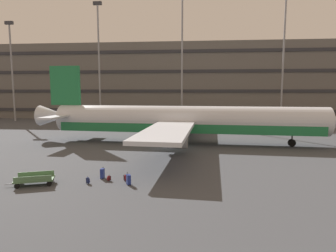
% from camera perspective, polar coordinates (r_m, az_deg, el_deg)
% --- Properties ---
extents(ground_plane, '(600.00, 600.00, 0.00)m').
position_cam_1_polar(ground_plane, '(34.03, -0.11, -4.35)').
color(ground_plane, '#424449').
extents(terminal_structure, '(136.34, 19.09, 17.89)m').
position_cam_1_polar(terminal_structure, '(75.72, 3.04, 8.68)').
color(terminal_structure, '#605B56').
rests_on(terminal_structure, ground_plane).
extents(airliner, '(39.61, 32.12, 10.02)m').
position_cam_1_polar(airliner, '(36.46, 2.99, 1.02)').
color(airliner, silver).
rests_on(airliner, ground_plane).
extents(light_mast_far_left, '(1.80, 0.50, 21.64)m').
position_cam_1_polar(light_mast_far_left, '(72.60, -28.71, 10.74)').
color(light_mast_far_left, gray).
rests_on(light_mast_far_left, ground_plane).
extents(light_mast_left, '(1.80, 0.50, 25.13)m').
position_cam_1_polar(light_mast_left, '(64.04, -13.62, 13.62)').
color(light_mast_left, gray).
rests_on(light_mast_left, ground_plane).
extents(light_mast_center_left, '(1.80, 0.50, 26.32)m').
position_cam_1_polar(light_mast_center_left, '(60.82, 2.82, 14.74)').
color(light_mast_center_left, gray).
rests_on(light_mast_center_left, ground_plane).
extents(light_mast_center_right, '(1.80, 0.50, 26.16)m').
position_cam_1_polar(light_mast_center_right, '(63.19, 22.07, 13.89)').
color(light_mast_center_right, gray).
rests_on(light_mast_center_right, ground_plane).
extents(suitcase_orange, '(0.43, 0.51, 0.92)m').
position_cam_1_polar(suitcase_orange, '(21.04, -7.88, -10.50)').
color(suitcase_orange, navy).
rests_on(suitcase_orange, ground_plane).
extents(suitcase_purple, '(0.26, 0.40, 0.91)m').
position_cam_1_polar(suitcase_purple, '(22.82, -12.94, -9.16)').
color(suitcase_purple, navy).
rests_on(suitcase_purple, ground_plane).
extents(backpack_black, '(0.37, 0.32, 0.55)m').
position_cam_1_polar(backpack_black, '(21.86, -15.64, -10.44)').
color(backpack_black, navy).
rests_on(backpack_black, ground_plane).
extents(backpack_teal, '(0.37, 0.40, 0.46)m').
position_cam_1_polar(backpack_teal, '(22.20, -11.75, -10.16)').
color(backpack_teal, maroon).
rests_on(backpack_teal, ground_plane).
extents(backpack_large, '(0.35, 0.42, 0.52)m').
position_cam_1_polar(backpack_large, '(21.98, -8.50, -10.19)').
color(backpack_large, maroon).
rests_on(backpack_large, ground_plane).
extents(baggage_cart, '(3.34, 2.09, 0.82)m').
position_cam_1_polar(baggage_cart, '(22.88, -25.06, -9.58)').
color(baggage_cart, '#4C724C').
rests_on(baggage_cart, ground_plane).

